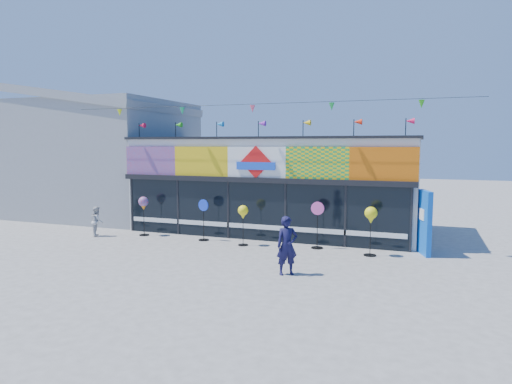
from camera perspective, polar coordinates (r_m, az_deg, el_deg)
The scene contains 11 objects.
ground at distance 15.13m, azimuth -4.47°, elevation -8.55°, with size 80.00×80.00×0.00m, color slate.
kite_shop at distance 20.27m, azimuth 2.50°, elevation 1.04°, with size 16.00×5.70×5.31m.
neighbour_building at distance 25.94m, azimuth -18.35°, elevation 4.38°, with size 8.18×7.20×6.87m.
blue_sign at distance 16.76m, azimuth 20.30°, elevation -3.58°, with size 0.49×1.11×2.22m.
spinner_0 at distance 19.50m, azimuth -13.89°, elevation -1.52°, with size 0.41×0.41×1.63m.
spinner_1 at distance 18.13m, azimuth -6.58°, elevation -3.35°, with size 0.46×0.42×1.63m.
spinner_2 at distance 17.08m, azimuth -1.63°, elevation -2.68°, with size 0.39×0.39×1.52m.
spinner_3 at distance 16.79m, azimuth 7.68°, elevation -3.96°, with size 0.48×0.44×1.72m.
spinner_4 at distance 15.95m, azimuth 14.17°, elevation -3.00°, with size 0.43×0.43×1.69m.
adult_man at distance 13.37m, azimuth 3.90°, elevation -6.70°, with size 0.63×0.41×1.72m, color #121136.
child at distance 20.05m, azimuth -19.24°, elevation -3.46°, with size 0.60×0.35×1.23m, color #BCBCBC.
Camera 1 is at (6.13, -13.30, 3.79)m, focal length 32.00 mm.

